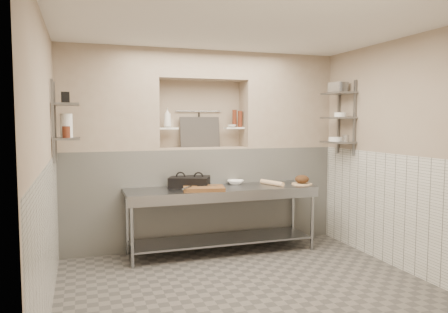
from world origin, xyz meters
name	(u,v)px	position (x,y,z in m)	size (l,w,h in m)	color
floor	(244,288)	(0.00, 0.00, -0.05)	(4.00, 3.90, 0.10)	#59534E
ceiling	(245,22)	(0.00, 0.00, 2.85)	(4.00, 3.90, 0.10)	silver
wall_left	(40,164)	(-2.05, 0.00, 1.40)	(0.10, 3.90, 2.80)	gray
wall_right	(400,154)	(2.05, 0.00, 1.40)	(0.10, 3.90, 2.80)	gray
wall_back	(197,148)	(0.00, 2.00, 1.40)	(4.00, 0.10, 2.80)	gray
wall_front	(354,184)	(0.00, -2.00, 1.40)	(4.00, 0.10, 2.80)	gray
backwall_lower	(202,196)	(0.00, 1.75, 0.70)	(4.00, 0.40, 1.40)	silver
alcove_sill	(202,148)	(0.00, 1.75, 1.41)	(1.30, 0.40, 0.02)	gray
backwall_pillar_left	(107,99)	(-1.33, 1.75, 2.10)	(1.35, 0.40, 1.40)	gray
backwall_pillar_right	(284,102)	(1.33, 1.75, 2.10)	(1.35, 0.40, 1.40)	gray
backwall_header	(201,66)	(0.00, 1.75, 2.60)	(1.30, 0.40, 0.40)	gray
wainscot_left	(50,237)	(-1.99, 0.00, 0.70)	(0.02, 3.90, 1.40)	silver
wainscot_right	(394,210)	(1.99, 0.00, 0.70)	(0.02, 3.90, 1.40)	silver
alcove_shelf_left	(168,128)	(-0.50, 1.75, 1.70)	(0.28, 0.16, 0.03)	white
alcove_shelf_right	(234,128)	(0.50, 1.75, 1.70)	(0.28, 0.16, 0.03)	white
utensil_rail	(199,111)	(0.00, 1.92, 1.95)	(0.02, 0.02, 0.70)	gray
hanging_steel	(199,123)	(0.00, 1.90, 1.78)	(0.02, 0.02, 0.30)	black
splash_panel	(200,132)	(0.00, 1.85, 1.64)	(0.60, 0.02, 0.45)	#383330
shelf_rail_left_a	(55,121)	(-1.98, 1.25, 1.80)	(0.03, 0.03, 0.95)	slate
shelf_rail_left_b	(53,122)	(-1.98, 0.85, 1.80)	(0.03, 0.03, 0.95)	slate
wall_shelf_left_lower	(67,138)	(-1.84, 1.05, 1.60)	(0.30, 0.50, 0.03)	slate
wall_shelf_left_upper	(66,104)	(-1.84, 1.05, 2.00)	(0.30, 0.50, 0.03)	slate
shelf_rail_right_a	(339,118)	(1.98, 1.25, 1.85)	(0.03, 0.03, 1.05)	slate
shelf_rail_right_b	(355,118)	(1.98, 0.85, 1.85)	(0.03, 0.03, 1.05)	slate
wall_shelf_right_lower	(338,142)	(1.84, 1.05, 1.50)	(0.30, 0.50, 0.03)	slate
wall_shelf_right_mid	(338,118)	(1.84, 1.05, 1.85)	(0.30, 0.50, 0.03)	slate
wall_shelf_right_upper	(339,93)	(1.84, 1.05, 2.20)	(0.30, 0.50, 0.03)	slate
prep_table	(222,206)	(0.13, 1.18, 0.64)	(2.60, 0.70, 0.90)	gray
panini_press	(190,182)	(-0.28, 1.38, 0.97)	(0.64, 0.56, 0.14)	black
cutting_board	(204,188)	(-0.17, 1.05, 0.92)	(0.53, 0.37, 0.05)	brown
knife_blade	(207,186)	(-0.11, 1.09, 0.95)	(0.26, 0.03, 0.01)	gray
tongs	(187,188)	(-0.41, 0.97, 0.96)	(0.02, 0.02, 0.26)	gray
mixing_bowl	(235,182)	(0.41, 1.43, 0.93)	(0.24, 0.24, 0.06)	white
rolling_pin	(272,183)	(0.87, 1.19, 0.93)	(0.07, 0.07, 0.43)	#DCAF74
bread_board	(302,184)	(1.31, 1.12, 0.91)	(0.29, 0.29, 0.02)	#DCAF74
bread_loaf	(302,179)	(1.31, 1.12, 0.98)	(0.20, 0.20, 0.12)	#4C2D19
bottle_soap	(167,118)	(-0.51, 1.70, 1.85)	(0.11, 0.11, 0.28)	white
jar_alcove	(170,123)	(-0.46, 1.76, 1.77)	(0.08, 0.08, 0.12)	gray
bowl_alcove	(232,126)	(0.45, 1.70, 1.73)	(0.13, 0.13, 0.04)	white
condiment_a	(240,119)	(0.59, 1.74, 1.83)	(0.07, 0.07, 0.24)	#542112
condiment_b	(234,118)	(0.52, 1.78, 1.84)	(0.07, 0.07, 0.26)	#542112
condiment_c	(240,124)	(0.60, 1.74, 1.77)	(0.06, 0.06, 0.11)	white
jug_left	(66,126)	(-1.84, 1.09, 1.75)	(0.14, 0.14, 0.28)	white
jar_left	(66,132)	(-1.84, 0.94, 1.68)	(0.09, 0.09, 0.13)	#542112
box_left_upper	(65,98)	(-1.84, 1.03, 2.08)	(0.09, 0.09, 0.13)	black
bowl_right	(336,139)	(1.84, 1.10, 1.54)	(0.21, 0.21, 0.06)	white
canister_right	(346,138)	(1.84, 0.86, 1.56)	(0.10, 0.10, 0.10)	gray
bowl_right_mid	(340,115)	(1.84, 1.00, 1.89)	(0.17, 0.17, 0.06)	white
basket_right	(338,87)	(1.84, 1.07, 2.28)	(0.18, 0.23, 0.14)	gray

